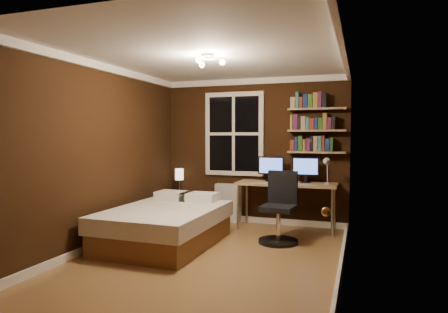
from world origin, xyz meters
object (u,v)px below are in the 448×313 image
(monitor_right, at_px, (306,170))
(desk_lamp, at_px, (327,171))
(radiator, at_px, (228,203))
(desk, at_px, (287,186))
(office_chair, at_px, (279,215))
(nightstand, at_px, (180,206))
(monitor_left, at_px, (271,169))
(bedside_lamp, at_px, (179,181))
(bed, at_px, (166,225))

(monitor_right, height_order, desk_lamp, desk_lamp)
(radiator, xyz_separation_m, monitor_right, (1.36, -0.12, 0.63))
(radiator, height_order, desk, desk)
(radiator, relative_size, desk, 0.42)
(monitor_right, bearing_deg, office_chair, -104.63)
(nightstand, distance_m, office_chair, 2.20)
(desk_lamp, height_order, office_chair, desk_lamp)
(radiator, height_order, monitor_left, monitor_left)
(bedside_lamp, xyz_separation_m, desk, (1.95, -0.07, -0.01))
(nightstand, bearing_deg, desk_lamp, 15.14)
(bedside_lamp, bearing_deg, desk, -2.07)
(monitor_right, bearing_deg, nightstand, -179.75)
(desk, xyz_separation_m, monitor_left, (-0.28, 0.08, 0.27))
(desk_lamp, bearing_deg, radiator, 170.52)
(bed, xyz_separation_m, monitor_left, (1.15, 1.54, 0.69))
(monitor_right, xyz_separation_m, desk_lamp, (0.35, -0.16, 0.01))
(desk, relative_size, monitor_right, 3.75)
(bedside_lamp, distance_m, desk_lamp, 2.60)
(nightstand, height_order, bedside_lamp, bedside_lamp)
(office_chair, bearing_deg, bedside_lamp, 161.30)
(monitor_left, xyz_separation_m, office_chair, (0.33, -0.92, -0.58))
(monitor_left, distance_m, office_chair, 1.14)
(bed, relative_size, desk_lamp, 4.35)
(nightstand, bearing_deg, office_chair, -5.96)
(bed, bearing_deg, desk_lamp, 34.54)
(desk_lamp, xyz_separation_m, office_chair, (-0.59, -0.76, -0.59))
(desk_lamp, bearing_deg, nightstand, 176.61)
(nightstand, xyz_separation_m, office_chair, (2.00, -0.91, 0.14))
(bed, xyz_separation_m, desk_lamp, (2.07, 1.38, 0.71))
(bed, relative_size, nightstand, 3.89)
(bed, height_order, office_chair, office_chair)
(bedside_lamp, relative_size, monitor_left, 1.02)
(bed, height_order, desk, desk)
(nightstand, bearing_deg, monitor_right, 18.78)
(radiator, xyz_separation_m, desk, (1.07, -0.20, 0.36))
(nightstand, bearing_deg, desk, 16.46)
(bedside_lamp, bearing_deg, monitor_right, 0.25)
(desk_lamp, bearing_deg, monitor_left, 169.92)
(monitor_left, xyz_separation_m, desk_lamp, (0.92, -0.16, 0.01))
(bed, relative_size, bedside_lamp, 4.40)
(bed, bearing_deg, radiator, 78.56)
(bedside_lamp, height_order, desk_lamp, desk_lamp)
(bedside_lamp, relative_size, monitor_right, 1.02)
(desk, height_order, desk_lamp, desk_lamp)
(monitor_left, bearing_deg, radiator, 171.23)
(monitor_left, bearing_deg, desk, -16.19)
(radiator, bearing_deg, bed, -102.29)
(monitor_right, height_order, office_chair, monitor_right)
(monitor_left, bearing_deg, monitor_right, 0.00)
(nightstand, distance_m, bedside_lamp, 0.46)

